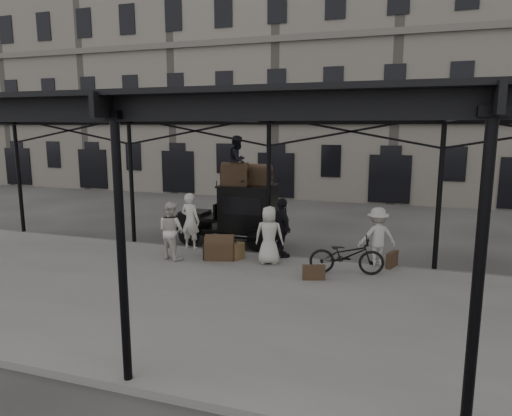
{
  "coord_description": "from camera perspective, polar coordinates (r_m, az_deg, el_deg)",
  "views": [
    {
      "loc": [
        4.13,
        -11.59,
        4.18
      ],
      "look_at": [
        -0.28,
        1.6,
        1.7
      ],
      "focal_mm": 32.0,
      "sensor_mm": 36.0,
      "label": 1
    }
  ],
  "objects": [
    {
      "name": "suitcase_upright",
      "position": [
        13.93,
        16.64,
        -6.18
      ],
      "size": [
        0.34,
        0.62,
        0.45
      ],
      "primitive_type": "cube",
      "rotation": [
        0.0,
        0.0,
        -0.34
      ],
      "color": "#472D21",
      "rests_on": "platform"
    },
    {
      "name": "building_frontage",
      "position": [
        30.01,
        10.9,
        15.32
      ],
      "size": [
        64.0,
        8.0,
        14.0
      ],
      "primitive_type": "cube",
      "color": "slate",
      "rests_on": "ground"
    },
    {
      "name": "porter_left",
      "position": [
        15.33,
        -8.21,
        -1.61
      ],
      "size": [
        0.75,
        0.55,
        1.89
      ],
      "primitive_type": "imported",
      "rotation": [
        0.0,
        0.0,
        2.99
      ],
      "color": "silver",
      "rests_on": "platform"
    },
    {
      "name": "canopy",
      "position": [
        10.71,
        -4.3,
        12.31
      ],
      "size": [
        22.5,
        9.0,
        4.74
      ],
      "color": "black",
      "rests_on": "ground"
    },
    {
      "name": "taxi",
      "position": [
        16.23,
        -2.0,
        -0.47
      ],
      "size": [
        3.65,
        1.55,
        2.18
      ],
      "color": "black",
      "rests_on": "ground"
    },
    {
      "name": "porter_right",
      "position": [
        13.78,
        14.92,
        -3.5
      ],
      "size": [
        1.29,
        1.05,
        1.74
      ],
      "primitive_type": "imported",
      "rotation": [
        0.0,
        0.0,
        3.57
      ],
      "color": "beige",
      "rests_on": "platform"
    },
    {
      "name": "ground",
      "position": [
        13.0,
        -1.06,
        -8.65
      ],
      "size": [
        120.0,
        120.0,
        0.0
      ],
      "primitive_type": "plane",
      "color": "#383533",
      "rests_on": "ground"
    },
    {
      "name": "porter_midleft",
      "position": [
        14.25,
        -10.54,
        -2.78
      ],
      "size": [
        1.03,
        0.91,
        1.79
      ],
      "primitive_type": "imported",
      "rotation": [
        0.0,
        0.0,
        2.83
      ],
      "color": "silver",
      "rests_on": "platform"
    },
    {
      "name": "steamer_trunk_platform",
      "position": [
        14.15,
        -4.56,
        -5.11
      ],
      "size": [
        1.0,
        0.76,
        0.65
      ],
      "primitive_type": null,
      "rotation": [
        0.0,
        0.0,
        0.28
      ],
      "color": "#472D21",
      "rests_on": "platform"
    },
    {
      "name": "steamer_trunk_roof_far",
      "position": [
        16.02,
        0.47,
        4.02
      ],
      "size": [
        0.84,
        0.54,
        0.6
      ],
      "primitive_type": null,
      "rotation": [
        0.0,
        0.0,
        -0.04
      ],
      "color": "#472D21",
      "rests_on": "taxi"
    },
    {
      "name": "porter_official",
      "position": [
        14.22,
        3.27,
        -2.49
      ],
      "size": [
        1.05,
        1.13,
        1.87
      ],
      "primitive_type": "imported",
      "rotation": [
        0.0,
        0.0,
        2.26
      ],
      "color": "black",
      "rests_on": "platform"
    },
    {
      "name": "bicycle",
      "position": [
        12.9,
        11.26,
        -5.81
      ],
      "size": [
        2.15,
        1.12,
        1.07
      ],
      "primitive_type": "imported",
      "rotation": [
        0.0,
        0.0,
        1.78
      ],
      "color": "black",
      "rests_on": "platform"
    },
    {
      "name": "porter_roof",
      "position": [
        15.92,
        -2.27,
        5.97
      ],
      "size": [
        0.73,
        0.89,
        1.71
      ],
      "primitive_type": "imported",
      "rotation": [
        0.0,
        0.0,
        1.47
      ],
      "color": "black",
      "rests_on": "taxi"
    },
    {
      "name": "wicker_hamper",
      "position": [
        14.23,
        -2.9,
        -5.31
      ],
      "size": [
        0.7,
        0.59,
        0.5
      ],
      "primitive_type": "cube",
      "rotation": [
        0.0,
        0.0,
        -0.27
      ],
      "color": "brown",
      "rests_on": "platform"
    },
    {
      "name": "platform",
      "position": [
        11.22,
        -4.55,
        -11.38
      ],
      "size": [
        28.0,
        8.0,
        0.15
      ],
      "primitive_type": "cube",
      "color": "slate",
      "rests_on": "ground"
    },
    {
      "name": "suitcase_flat",
      "position": [
        12.38,
        7.23,
        -7.99
      ],
      "size": [
        0.62,
        0.33,
        0.4
      ],
      "primitive_type": "cube",
      "rotation": [
        0.0,
        0.0,
        0.33
      ],
      "color": "#472D21",
      "rests_on": "platform"
    },
    {
      "name": "steamer_trunk_roof_near",
      "position": [
        15.84,
        -2.62,
        4.06
      ],
      "size": [
        0.99,
        0.7,
        0.67
      ],
      "primitive_type": null,
      "rotation": [
        0.0,
        0.0,
        0.16
      ],
      "color": "#472D21",
      "rests_on": "taxi"
    },
    {
      "name": "porter_centre",
      "position": [
        13.53,
        1.65,
        -3.41
      ],
      "size": [
        0.92,
        0.68,
        1.74
      ],
      "primitive_type": "imported",
      "rotation": [
        0.0,
        0.0,
        3.29
      ],
      "color": "beige",
      "rests_on": "platform"
    }
  ]
}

